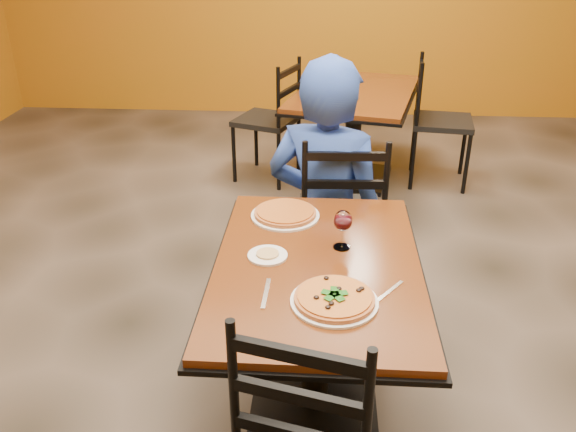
# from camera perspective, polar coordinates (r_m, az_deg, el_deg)

# --- Properties ---
(floor) EXTENTS (7.00, 8.00, 0.01)m
(floor) POSITION_cam_1_polar(r_m,az_deg,el_deg) (3.16, 2.76, -11.48)
(floor) COLOR black
(floor) RESTS_ON ground
(table_main) EXTENTS (0.83, 1.23, 0.75)m
(table_main) POSITION_cam_1_polar(r_m,az_deg,el_deg) (2.42, 2.77, -8.44)
(table_main) COLOR #60250F
(table_main) RESTS_ON floor
(table_second) EXTENTS (1.17, 1.50, 0.75)m
(table_second) POSITION_cam_1_polar(r_m,az_deg,el_deg) (4.81, 6.40, 9.76)
(table_second) COLOR #60250F
(table_second) RESTS_ON floor
(chair_main_far) EXTENTS (0.47, 0.47, 0.99)m
(chair_main_far) POSITION_cam_1_polar(r_m,az_deg,el_deg) (3.26, 5.10, 0.10)
(chair_main_far) COLOR black
(chair_main_far) RESTS_ON floor
(chair_second_left) EXTENTS (0.57, 0.57, 0.98)m
(chair_second_left) POSITION_cam_1_polar(r_m,az_deg,el_deg) (4.85, -2.11, 9.19)
(chair_second_left) COLOR black
(chair_second_left) RESTS_ON floor
(chair_second_right) EXTENTS (0.51, 0.51, 1.01)m
(chair_second_right) POSITION_cam_1_polar(r_m,az_deg,el_deg) (4.91, 14.71, 8.73)
(chair_second_right) COLOR black
(chair_second_right) RESTS_ON floor
(diner) EXTENTS (0.78, 0.63, 1.38)m
(diner) POSITION_cam_1_polar(r_m,az_deg,el_deg) (3.14, 3.75, 2.97)
(diner) COLOR #1C2E9C
(diner) RESTS_ON floor
(plate_main) EXTENTS (0.31, 0.31, 0.01)m
(plate_main) POSITION_cam_1_polar(r_m,az_deg,el_deg) (2.09, 4.49, -8.25)
(plate_main) COLOR white
(plate_main) RESTS_ON table_main
(pizza_main) EXTENTS (0.28, 0.28, 0.02)m
(pizza_main) POSITION_cam_1_polar(r_m,az_deg,el_deg) (2.08, 4.50, -7.89)
(pizza_main) COLOR maroon
(pizza_main) RESTS_ON plate_main
(plate_far) EXTENTS (0.31, 0.31, 0.01)m
(plate_far) POSITION_cam_1_polar(r_m,az_deg,el_deg) (2.66, -0.27, 0.05)
(plate_far) COLOR white
(plate_far) RESTS_ON table_main
(pizza_far) EXTENTS (0.28, 0.28, 0.02)m
(pizza_far) POSITION_cam_1_polar(r_m,az_deg,el_deg) (2.66, -0.27, 0.36)
(pizza_far) COLOR #C77226
(pizza_far) RESTS_ON plate_far
(side_plate) EXTENTS (0.16, 0.16, 0.01)m
(side_plate) POSITION_cam_1_polar(r_m,az_deg,el_deg) (2.35, -1.99, -3.84)
(side_plate) COLOR white
(side_plate) RESTS_ON table_main
(dip) EXTENTS (0.09, 0.09, 0.01)m
(dip) POSITION_cam_1_polar(r_m,az_deg,el_deg) (2.35, -1.99, -3.65)
(dip) COLOR tan
(dip) RESTS_ON side_plate
(wine_glass) EXTENTS (0.08, 0.08, 0.18)m
(wine_glass) POSITION_cam_1_polar(r_m,az_deg,el_deg) (2.38, 5.29, -1.17)
(wine_glass) COLOR white
(wine_glass) RESTS_ON table_main
(fork) EXTENTS (0.02, 0.19, 0.00)m
(fork) POSITION_cam_1_polar(r_m,az_deg,el_deg) (2.14, -2.15, -7.46)
(fork) COLOR silver
(fork) RESTS_ON table_main
(knife) EXTENTS (0.14, 0.18, 0.00)m
(knife) POSITION_cam_1_polar(r_m,az_deg,el_deg) (2.16, 9.52, -7.39)
(knife) COLOR silver
(knife) RESTS_ON table_main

